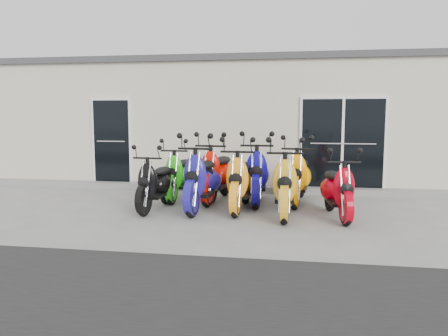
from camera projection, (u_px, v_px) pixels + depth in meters
The scene contains 15 objects.
ground at pixel (219, 208), 8.80m from camera, with size 80.00×80.00×0.00m, color gray.
building at pixel (247, 124), 13.71m from camera, with size 14.00×6.00×3.20m, color beige.
roof_cap at pixel (248, 69), 13.50m from camera, with size 14.20×6.20×0.16m, color #3F3F42.
front_step at pixel (233, 188), 10.77m from camera, with size 14.00×0.40×0.15m, color gray.
door_left at pixel (112, 139), 11.29m from camera, with size 1.07×0.08×2.22m, color black.
door_right at pixel (342, 141), 10.36m from camera, with size 2.02×0.08×2.22m, color black.
scooter_front_black at pixel (156, 177), 8.61m from camera, with size 0.65×1.79×1.32m, color black, non-canonical shape.
scooter_front_blue at pixel (203, 171), 8.59m from camera, with size 0.76×2.10×1.55m, color navy, non-canonical shape.
scooter_front_orange_a at pixel (241, 173), 8.55m from camera, with size 0.73×2.00×1.48m, color orange, non-canonical shape.
scooter_front_orange_b at pixel (285, 176), 8.08m from camera, with size 0.74×2.03×1.50m, color gold, non-canonical shape.
scooter_front_red at pixel (338, 182), 7.92m from camera, with size 0.65×1.79×1.32m, color #B20010, non-canonical shape.
scooter_back_green at pixel (180, 168), 9.73m from camera, with size 0.68×1.87×1.38m, color #25C114, non-canonical shape.
scooter_back_red at pixel (217, 166), 9.49m from camera, with size 0.76×2.08×1.53m, color red, non-canonical shape.
scooter_back_blue at pixel (257, 166), 9.33m from camera, with size 0.77×2.11×1.56m, color #0F087F, non-canonical shape.
scooter_back_yellow at pixel (299, 169), 9.24m from camera, with size 0.73×2.00×1.48m, color #FF9B00, non-canonical shape.
Camera 1 is at (1.48, -8.51, 1.87)m, focal length 35.00 mm.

